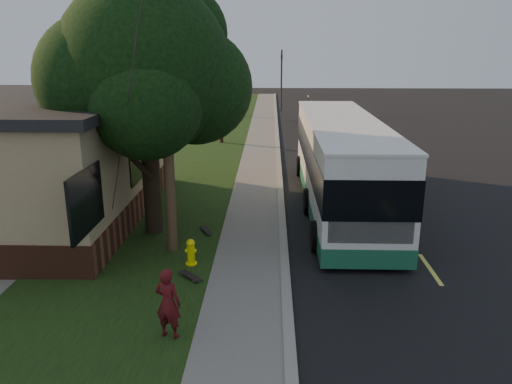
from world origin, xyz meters
TOP-DOWN VIEW (x-y plane):
  - ground at (0.00, 0.00)m, footprint 120.00×120.00m
  - road at (4.00, 10.00)m, footprint 8.00×80.00m
  - curb at (0.00, 10.00)m, footprint 0.25×80.00m
  - sidewalk at (-1.00, 10.00)m, footprint 2.00×80.00m
  - grass_verge at (-4.50, 10.00)m, footprint 5.00×80.00m
  - fire_hydrant at (-2.60, 0.00)m, footprint 0.32×0.32m
  - utility_pole at (-3.31, 0.99)m, footprint 2.86×3.21m
  - leafy_tree at (-4.17, 2.65)m, footprint 6.30×6.00m
  - bare_tree_near at (-3.50, 18.00)m, footprint 1.38×1.21m
  - bare_tree_far at (-3.00, 30.00)m, footprint 1.38×1.21m
  - traffic_signal at (0.50, 34.00)m, footprint 0.18×0.22m
  - transit_bus at (2.22, 5.66)m, footprint 2.82×12.24m
  - skateboarder at (-2.50, -3.58)m, footprint 0.64×0.50m
  - skateboard_main at (-2.50, 2.50)m, footprint 0.50×0.80m
  - skateboard_spare at (-2.50, -0.86)m, footprint 0.72×0.74m
  - dumpster at (-9.50, 3.89)m, footprint 1.68×1.40m
  - distant_car at (3.17, 25.19)m, footprint 2.22×4.69m

SIDE VIEW (x-z plane):
  - ground at x=0.00m, z-range 0.00..0.00m
  - road at x=4.00m, z-range 0.00..0.01m
  - grass_verge at x=-4.50m, z-range 0.00..0.07m
  - sidewalk at x=-1.00m, z-range 0.00..0.08m
  - curb at x=0.00m, z-range 0.00..0.12m
  - skateboard_main at x=-2.50m, z-range 0.09..0.16m
  - skateboard_spare at x=-2.50m, z-range 0.09..0.17m
  - fire_hydrant at x=-2.60m, z-range 0.06..0.80m
  - dumpster at x=-9.50m, z-range 0.04..1.40m
  - distant_car at x=3.17m, z-range 0.00..1.55m
  - skateboarder at x=-2.50m, z-range 0.07..1.61m
  - transit_bus at x=2.22m, z-range 0.11..3.42m
  - bare_tree_far at x=-3.00m, z-range -0.01..4.02m
  - bare_tree_near at x=-3.50m, z-range 0.00..4.30m
  - traffic_signal at x=0.50m, z-range 0.41..5.91m
  - utility_pole at x=-3.31m, z-range 0.10..9.17m
  - leafy_tree at x=-4.17m, z-range 1.27..9.07m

